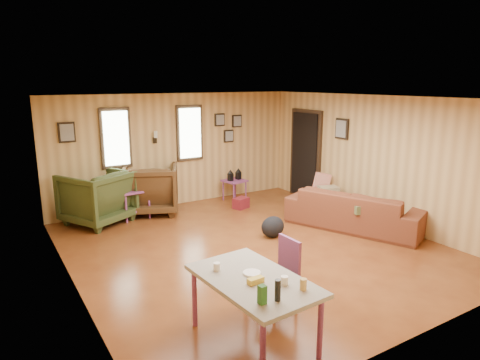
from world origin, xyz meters
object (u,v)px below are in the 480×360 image
at_px(dining_table, 254,284).
at_px(recliner_green, 97,195).
at_px(side_table, 234,179).
at_px(sofa, 355,203).
at_px(end_table, 133,198).
at_px(recliner_brown, 151,186).

bearing_deg(dining_table, recliner_green, 91.42).
bearing_deg(side_table, sofa, -71.65).
xyz_separation_m(end_table, dining_table, (-0.26, -4.69, 0.25)).
relative_size(sofa, end_table, 3.38).
bearing_deg(side_table, dining_table, -118.84).
bearing_deg(recliner_brown, side_table, -158.88).
distance_m(sofa, dining_table, 4.06).
height_order(recliner_brown, end_table, recliner_brown).
distance_m(sofa, end_table, 4.25).
relative_size(sofa, recliner_brown, 2.21).
xyz_separation_m(sofa, end_table, (-3.27, 2.71, -0.07)).
relative_size(sofa, recliner_green, 2.19).
xyz_separation_m(recliner_green, dining_table, (0.41, -4.75, 0.09)).
distance_m(recliner_green, end_table, 0.69).
distance_m(end_table, side_table, 2.36).
height_order(recliner_green, side_table, recliner_green).
distance_m(sofa, recliner_brown, 4.04).
bearing_deg(sofa, end_table, 27.17).
height_order(sofa, dining_table, sofa).
relative_size(sofa, side_table, 3.34).
height_order(recliner_brown, side_table, recliner_brown).
xyz_separation_m(sofa, recliner_green, (-3.95, 2.77, 0.08)).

